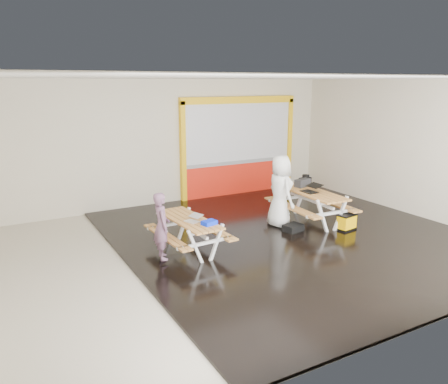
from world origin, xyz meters
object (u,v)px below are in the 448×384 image
picnic_table_right (311,199)px  laptop_right (311,189)px  fluke_bag (347,222)px  person_left (162,226)px  picnic_table_left (189,227)px  blue_pouch (209,223)px  backpack (305,184)px  person_right (280,192)px  toolbox (303,183)px  laptop_left (193,219)px  dark_case (293,228)px

picnic_table_right → laptop_right: bearing=-138.4°
fluke_bag → person_left: bearing=175.8°
picnic_table_left → blue_pouch: bearing=-71.0°
picnic_table_left → picnic_table_right: bearing=5.0°
backpack → picnic_table_right: bearing=-121.9°
picnic_table_left → backpack: (4.01, 1.25, 0.19)m
picnic_table_left → blue_pouch: size_ratio=6.84×
picnic_table_left → laptop_right: 3.40m
fluke_bag → backpack: bearing=82.5°
person_right → picnic_table_left: bearing=105.2°
picnic_table_left → picnic_table_right: (3.42, 0.30, 0.07)m
person_left → person_right: size_ratio=0.74×
picnic_table_right → person_right: person_right is taller
picnic_table_left → laptop_right: bearing=4.5°
person_left → backpack: 4.93m
toolbox → backpack: size_ratio=0.93×
blue_pouch → laptop_left: bearing=118.2°
picnic_table_right → person_right: 0.85m
person_right → laptop_right: bearing=-102.4°
picnic_table_right → dark_case: bearing=-155.8°
person_left → laptop_left: bearing=-75.5°
person_left → laptop_right: (4.06, 0.53, 0.13)m
laptop_left → laptop_right: (3.37, 0.47, 0.11)m
toolbox → backpack: bearing=43.8°
person_right → blue_pouch: 2.65m
picnic_table_left → picnic_table_right: size_ratio=0.88×
picnic_table_left → person_right: size_ratio=1.07×
laptop_left → backpack: 4.26m
laptop_right → backpack: bearing=57.4°
person_right → blue_pouch: bearing=117.6°
laptop_left → blue_pouch: (0.18, -0.34, -0.00)m
laptop_left → laptop_right: bearing=7.9°
picnic_table_right → laptop_left: 3.45m
person_right → dark_case: size_ratio=4.14×
person_left → blue_pouch: person_left is taller
blue_pouch → fluke_bag: blue_pouch is taller
picnic_table_right → fluke_bag: bearing=-68.4°
backpack → fluke_bag: backpack is taller
picnic_table_left → backpack: bearing=17.3°
picnic_table_left → person_left: 0.76m
picnic_table_left → fluke_bag: size_ratio=3.91×
laptop_right → toolbox: toolbox is taller
laptop_left → dark_case: size_ratio=0.89×
person_left → laptop_right: 4.10m
toolbox → fluke_bag: toolbox is taller
picnic_table_left → toolbox: 3.67m
blue_pouch → fluke_bag: 3.62m
backpack → laptop_left: bearing=-160.1°
laptop_right → blue_pouch: bearing=-165.8°
picnic_table_left → toolbox: size_ratio=4.09×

